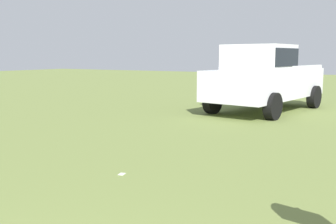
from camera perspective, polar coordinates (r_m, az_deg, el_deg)
name	(u,v)px	position (r m, az deg, el deg)	size (l,w,h in m)	color
pickup_truck	(264,77)	(12.94, 13.66, 4.96)	(5.18, 2.76, 2.09)	silver
litter_wrapper_near_hydrant	(122,174)	(6.02, -6.65, -8.82)	(0.12, 0.08, 0.01)	silver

